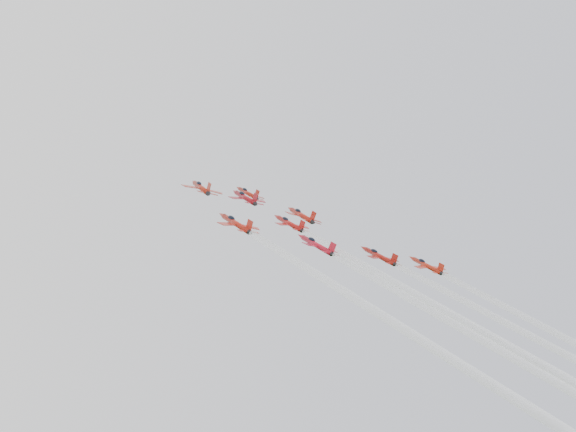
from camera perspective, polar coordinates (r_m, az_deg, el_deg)
jet_lead at (r=165.35m, az=-3.62°, el=2.06°), size 8.80×11.08×7.70m
jet_row2_left at (r=146.57m, az=-7.76°, el=2.55°), size 9.87×12.42×8.63m
jet_row2_center at (r=154.84m, az=-3.85°, el=1.67°), size 9.85×12.40×8.61m
jet_row2_right at (r=158.36m, az=1.17°, el=0.10°), size 10.46×13.17×9.15m
jet_center at (r=106.44m, az=11.50°, el=-7.33°), size 8.61×78.76×52.53m
jet_rear_farleft at (r=82.54m, az=8.07°, el=-9.31°), size 8.65×79.13×52.78m
jet_rear_left at (r=93.41m, az=16.59°, el=-10.81°), size 8.63×78.91×52.63m
jet_rear_right at (r=111.32m, az=21.53°, el=-10.62°), size 8.63×78.91×52.63m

